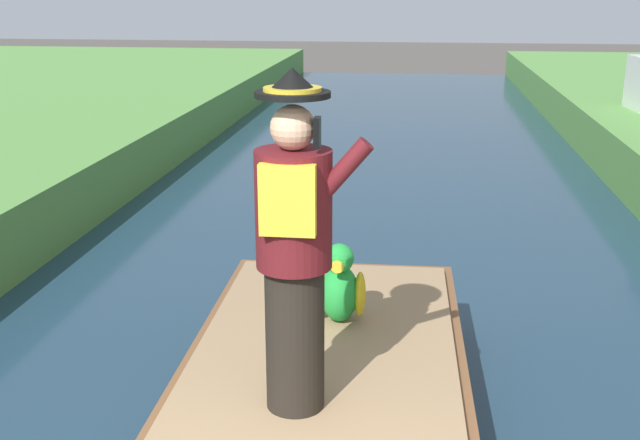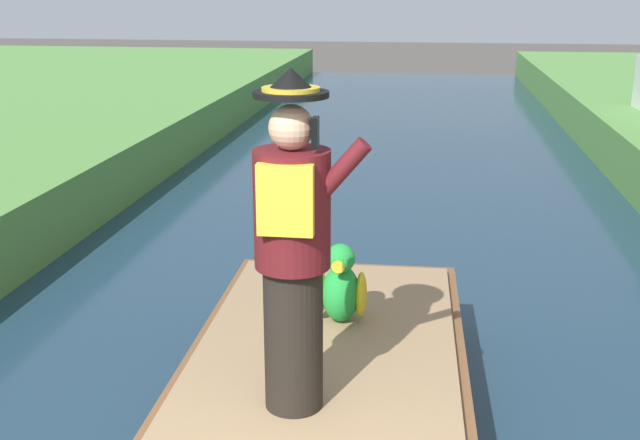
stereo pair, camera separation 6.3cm
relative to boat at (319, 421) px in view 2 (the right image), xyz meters
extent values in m
cube|color=brown|center=(0.00, 0.00, -0.02)|extent=(1.89, 4.24, 0.56)
cube|color=#997A56|center=(0.00, 0.00, 0.28)|extent=(1.74, 3.90, 0.05)
cylinder|color=black|center=(-0.09, -0.34, 0.72)|extent=(0.32, 0.32, 0.82)
cylinder|color=#561419|center=(-0.09, -0.34, 1.44)|extent=(0.40, 0.40, 0.62)
cube|color=gold|center=(-0.09, -0.53, 1.54)|extent=(0.28, 0.06, 0.36)
sphere|color=#DBA884|center=(-0.09, -0.34, 1.86)|extent=(0.23, 0.23, 0.23)
cylinder|color=black|center=(-0.09, -0.34, 2.03)|extent=(0.38, 0.38, 0.03)
cone|color=black|center=(-0.09, -0.34, 2.10)|extent=(0.26, 0.26, 0.12)
cylinder|color=gold|center=(-0.09, -0.34, 2.05)|extent=(0.29, 0.29, 0.02)
cylinder|color=#561419|center=(0.13, -0.38, 1.62)|extent=(0.38, 0.09, 0.43)
cube|color=black|center=(0.04, -0.40, 1.85)|extent=(0.03, 0.08, 0.15)
ellipsoid|color=green|center=(0.04, 0.82, 0.51)|extent=(0.26, 0.32, 0.40)
sphere|color=green|center=(0.04, 0.78, 0.78)|extent=(0.20, 0.20, 0.20)
cone|color=yellow|center=(0.04, 0.68, 0.77)|extent=(0.09, 0.09, 0.09)
ellipsoid|color=yellow|center=(-0.10, 0.82, 0.51)|extent=(0.08, 0.20, 0.32)
ellipsoid|color=yellow|center=(0.18, 0.82, 0.51)|extent=(0.08, 0.20, 0.32)
camera|label=1|loc=(0.52, -4.11, 2.55)|focal=43.49mm
camera|label=2|loc=(0.58, -4.10, 2.55)|focal=43.49mm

